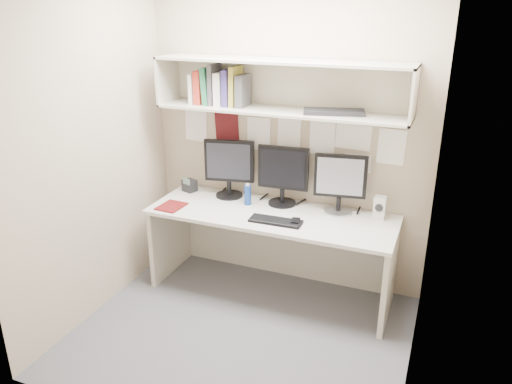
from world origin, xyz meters
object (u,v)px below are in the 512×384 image
at_px(monitor_left, 229,166).
at_px(desk_phone, 189,185).
at_px(desk, 271,253).
at_px(maroon_notebook, 171,206).
at_px(monitor_right, 340,181).
at_px(monitor_center, 283,173).
at_px(keyboard, 276,221).
at_px(speaker, 380,208).

height_order(monitor_left, desk_phone, monitor_left).
bearing_deg(monitor_left, desk, -36.54).
height_order(monitor_left, maroon_notebook, monitor_left).
bearing_deg(monitor_left, monitor_right, -11.76).
bearing_deg(monitor_left, monitor_center, -11.76).
relative_size(desk, monitor_center, 4.02).
bearing_deg(desk, monitor_center, 86.19).
xyz_separation_m(monitor_right, desk_phone, (-1.35, -0.03, -0.21)).
bearing_deg(monitor_center, desk_phone, 178.63).
relative_size(monitor_center, keyboard, 1.22).
bearing_deg(speaker, maroon_notebook, -165.65).
bearing_deg(desk, monitor_left, 155.23).
bearing_deg(monitor_center, desk, -97.10).
xyz_separation_m(desk, desk_phone, (-0.86, 0.19, 0.42)).
relative_size(monitor_left, monitor_center, 1.01).
distance_m(monitor_left, keyboard, 0.73).
bearing_deg(keyboard, monitor_left, 144.30).
xyz_separation_m(monitor_left, monitor_center, (0.49, 0.00, -0.00)).
bearing_deg(keyboard, maroon_notebook, -179.44).
height_order(monitor_left, speaker, monitor_left).
height_order(monitor_right, maroon_notebook, monitor_right).
xyz_separation_m(monitor_center, desk_phone, (-0.87, -0.03, -0.21)).
bearing_deg(keyboard, speaker, 25.70).
bearing_deg(monitor_right, desk, -165.29).
xyz_separation_m(monitor_left, maroon_notebook, (-0.34, -0.42, -0.26)).
distance_m(monitor_left, speaker, 1.31).
xyz_separation_m(keyboard, speaker, (0.73, 0.38, 0.08)).
distance_m(speaker, maroon_notebook, 1.69).
xyz_separation_m(monitor_left, desk_phone, (-0.38, -0.03, -0.22)).
distance_m(keyboard, maroon_notebook, 0.91).
distance_m(monitor_left, monitor_right, 0.97).
bearing_deg(desk_phone, monitor_left, 24.58).
height_order(speaker, desk_phone, speaker).
relative_size(monitor_left, keyboard, 1.23).
bearing_deg(desk, maroon_notebook, -166.27).
height_order(desk, keyboard, keyboard).
height_order(desk, monitor_left, monitor_left).
bearing_deg(keyboard, desk, 117.68).
distance_m(desk, monitor_left, 0.82).
distance_m(desk, monitor_right, 0.83).
bearing_deg(speaker, monitor_right, 178.55).
relative_size(speaker, maroon_notebook, 0.78).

